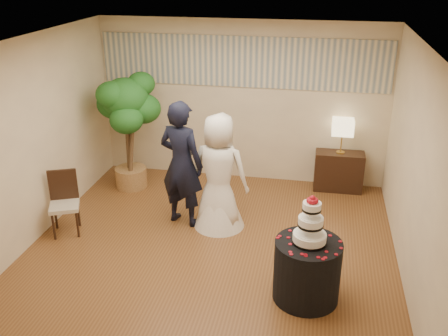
% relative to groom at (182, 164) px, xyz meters
% --- Properties ---
extents(floor, '(5.00, 5.00, 0.00)m').
position_rel_groom_xyz_m(floor, '(0.58, -0.65, -0.95)').
color(floor, brown).
rests_on(floor, ground).
extents(ceiling, '(5.00, 5.00, 0.00)m').
position_rel_groom_xyz_m(ceiling, '(0.58, -0.65, 1.85)').
color(ceiling, white).
rests_on(ceiling, wall_back).
extents(wall_back, '(5.00, 0.06, 2.80)m').
position_rel_groom_xyz_m(wall_back, '(0.58, 1.85, 0.45)').
color(wall_back, beige).
rests_on(wall_back, ground).
extents(wall_front, '(5.00, 0.06, 2.80)m').
position_rel_groom_xyz_m(wall_front, '(0.58, -3.15, 0.45)').
color(wall_front, beige).
rests_on(wall_front, ground).
extents(wall_left, '(0.06, 5.00, 2.80)m').
position_rel_groom_xyz_m(wall_left, '(-1.92, -0.65, 0.45)').
color(wall_left, beige).
rests_on(wall_left, ground).
extents(wall_right, '(0.06, 5.00, 2.80)m').
position_rel_groom_xyz_m(wall_right, '(3.08, -0.65, 0.45)').
color(wall_right, beige).
rests_on(wall_right, ground).
extents(mural_border, '(4.90, 0.02, 0.85)m').
position_rel_groom_xyz_m(mural_border, '(0.58, 1.83, 1.15)').
color(mural_border, '#A9A999').
rests_on(mural_border, wall_back).
extents(groom, '(0.80, 0.64, 1.90)m').
position_rel_groom_xyz_m(groom, '(0.00, 0.00, 0.00)').
color(groom, black).
rests_on(groom, floor).
extents(bride, '(0.94, 0.85, 1.74)m').
position_rel_groom_xyz_m(bride, '(0.56, -0.00, -0.08)').
color(bride, white).
rests_on(bride, floor).
extents(cake_table, '(1.00, 1.00, 0.75)m').
position_rel_groom_xyz_m(cake_table, '(1.91, -1.49, -0.57)').
color(cake_table, black).
rests_on(cake_table, floor).
extents(wedding_cake, '(0.39, 0.39, 0.59)m').
position_rel_groom_xyz_m(wedding_cake, '(1.91, -1.49, 0.10)').
color(wedding_cake, white).
rests_on(wedding_cake, cake_table).
extents(console, '(0.82, 0.38, 0.68)m').
position_rel_groom_xyz_m(console, '(2.31, 1.62, -0.61)').
color(console, black).
rests_on(console, floor).
extents(table_lamp, '(0.35, 0.35, 0.58)m').
position_rel_groom_xyz_m(table_lamp, '(2.31, 1.62, 0.02)').
color(table_lamp, beige).
rests_on(table_lamp, console).
extents(ficus_tree, '(1.35, 1.35, 2.03)m').
position_rel_groom_xyz_m(ficus_tree, '(-1.23, 1.04, 0.07)').
color(ficus_tree, '#1E5A1D').
rests_on(ficus_tree, floor).
extents(side_chair, '(0.57, 0.58, 0.92)m').
position_rel_groom_xyz_m(side_chair, '(-1.58, -0.65, -0.49)').
color(side_chair, black).
rests_on(side_chair, floor).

